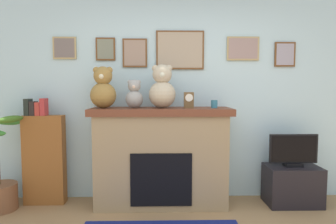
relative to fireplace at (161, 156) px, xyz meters
The scene contains 10 objects.
back_wall 0.83m from the fireplace, 49.88° to the left, with size 5.20×0.15×2.60m.
fireplace is the anchor object (origin of this frame).
bookshelf 1.43m from the fireplace, behind, with size 0.48×0.16×1.29m.
tv_stand 1.63m from the fireplace, ahead, with size 0.63×0.40×0.47m, color black.
television 1.60m from the fireplace, ahead, with size 0.58×0.14×0.39m.
candle_jar 0.89m from the fireplace, ahead, with size 0.08×0.08×0.09m, color teal.
mantel_clock 0.75m from the fireplace, ahead, with size 0.11×0.09×0.19m.
teddy_bear_grey 1.05m from the fireplace, behind, with size 0.30×0.30×0.49m.
teddy_bear_tan 0.80m from the fireplace, behind, with size 0.21×0.21×0.34m.
teddy_bear_cream 0.82m from the fireplace, 52.92° to the right, with size 0.32×0.32×0.51m.
Camera 1 is at (-0.26, -1.86, 1.41)m, focal length 31.80 mm.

